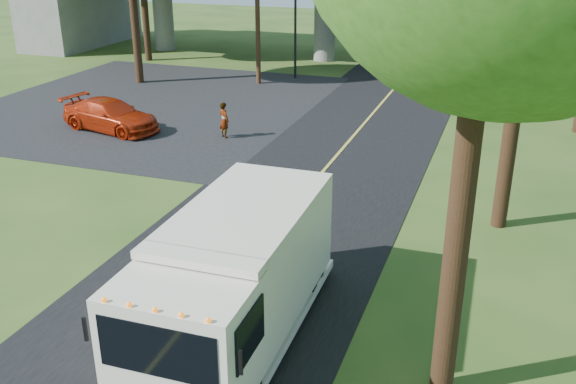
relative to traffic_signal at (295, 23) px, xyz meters
The scene contains 9 objects.
ground 26.87m from the traffic_signal, 77.01° to the right, with size 120.00×120.00×0.00m, color #2D4A1A.
road 17.38m from the traffic_signal, 69.44° to the right, with size 7.00×90.00×0.02m, color black.
parking_lot 9.96m from the traffic_signal, 122.01° to the right, with size 16.00×18.00×0.01m, color black.
lane_line 17.38m from the traffic_signal, 69.44° to the right, with size 0.12×90.00×0.01m, color gold.
traffic_signal is the anchor object (origin of this frame).
utility_pole 2.86m from the traffic_signal, 126.87° to the right, with size 1.60×0.26×9.00m.
step_van 25.91m from the traffic_signal, 73.88° to the right, with size 2.62×6.83×2.85m.
red_sedan 13.45m from the traffic_signal, 108.53° to the right, with size 1.87×4.61×1.34m, color #A8240A.
pedestrian 12.16m from the traffic_signal, 85.57° to the right, with size 0.55×0.36×1.52m, color gray.
Camera 1 is at (6.04, -9.37, 8.20)m, focal length 40.00 mm.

